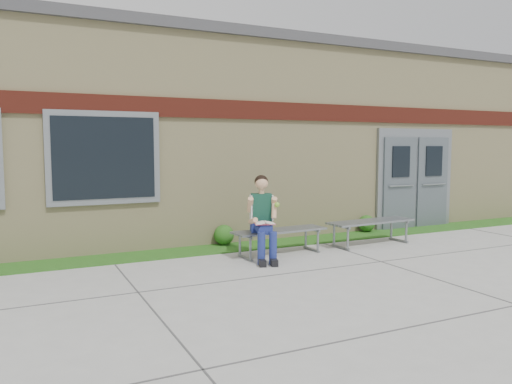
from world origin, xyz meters
TOP-DOWN VIEW (x-y plane):
  - ground at (0.00, 0.00)m, footprint 80.00×80.00m
  - grass_strip at (0.00, 2.60)m, footprint 16.00×0.80m
  - school_building at (-0.00, 5.99)m, footprint 16.20×6.22m
  - bench_left at (-0.25, 1.71)m, footprint 1.74×0.58m
  - bench_right at (1.75, 1.71)m, footprint 1.85×0.61m
  - girl at (-0.68, 1.50)m, footprint 0.59×0.93m
  - shrub_mid at (-0.84, 2.85)m, footprint 0.38×0.38m
  - shrub_east at (2.55, 2.85)m, footprint 0.36×0.36m

SIDE VIEW (x-z plane):
  - ground at x=0.00m, z-range 0.00..0.00m
  - grass_strip at x=0.00m, z-range 0.00..0.02m
  - shrub_east at x=2.55m, z-range 0.02..0.38m
  - shrub_mid at x=-0.84m, z-range 0.02..0.40m
  - bench_left at x=-0.25m, z-range 0.12..0.57m
  - bench_right at x=1.75m, z-range 0.13..0.60m
  - girl at x=-0.68m, z-range 0.02..1.43m
  - school_building at x=0.00m, z-range 0.00..4.20m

